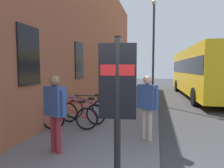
# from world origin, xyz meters

# --- Properties ---
(ground) EXTENTS (60.00, 60.00, 0.00)m
(ground) POSITION_xyz_m (6.00, -1.00, 0.00)
(ground) COLOR #38383A
(sidewalk_pavement) EXTENTS (24.00, 3.50, 0.12)m
(sidewalk_pavement) POSITION_xyz_m (8.00, 1.75, 0.06)
(sidewalk_pavement) COLOR slate
(sidewalk_pavement) RESTS_ON ground
(station_facade) EXTENTS (22.00, 0.65, 8.12)m
(station_facade) POSITION_xyz_m (8.99, 3.80, 4.05)
(station_facade) COLOR #9E563D
(station_facade) RESTS_ON ground
(bicycle_far_end) EXTENTS (0.58, 1.73, 0.97)m
(bicycle_far_end) POSITION_xyz_m (2.86, 2.71, 0.51)
(bicycle_far_end) COLOR black
(bicycle_far_end) RESTS_ON sidewalk_pavement
(bicycle_mid_rack) EXTENTS (0.48, 1.77, 0.97)m
(bicycle_mid_rack) POSITION_xyz_m (3.63, 2.62, 0.51)
(bicycle_mid_rack) COLOR black
(bicycle_mid_rack) RESTS_ON sidewalk_pavement
(bicycle_beside_lamp) EXTENTS (0.69, 1.70, 0.97)m
(bicycle_beside_lamp) POSITION_xyz_m (4.37, 2.68, 0.51)
(bicycle_beside_lamp) COLOR black
(bicycle_beside_lamp) RESTS_ON sidewalk_pavement
(transit_info_sign) EXTENTS (0.15, 0.56, 2.40)m
(transit_info_sign) POSITION_xyz_m (0.11, 0.65, 1.72)
(transit_info_sign) COLOR black
(transit_info_sign) RESTS_ON sidewalk_pavement
(city_bus) EXTENTS (10.60, 2.97, 3.35)m
(city_bus) POSITION_xyz_m (12.00, -3.00, 1.92)
(city_bus) COLOR yellow
(city_bus) RESTS_ON ground
(pedestrian_near_bus) EXTENTS (0.44, 0.62, 1.78)m
(pedestrian_near_bus) POSITION_xyz_m (1.29, 2.33, 1.21)
(pedestrian_near_bus) COLOR maroon
(pedestrian_near_bus) RESTS_ON sidewalk_pavement
(pedestrian_crossing_street) EXTENTS (0.47, 0.59, 1.75)m
(pedestrian_crossing_street) POSITION_xyz_m (2.55, 0.33, 1.19)
(pedestrian_crossing_street) COLOR #B2A599
(pedestrian_crossing_street) RESTS_ON sidewalk_pavement
(street_lamp) EXTENTS (0.28, 0.28, 5.69)m
(street_lamp) POSITION_xyz_m (8.62, 0.30, 3.46)
(street_lamp) COLOR #333338
(street_lamp) RESTS_ON sidewalk_pavement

